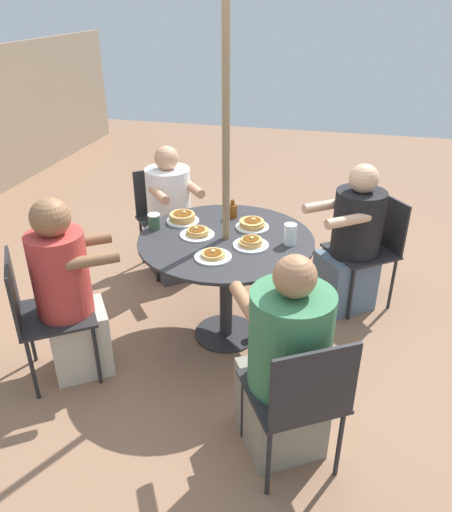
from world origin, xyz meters
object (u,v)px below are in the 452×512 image
pancake_plate_b (251,243)px  coffee_cup (154,222)px  patio_table (226,256)px  pancake_plate_c (213,255)px  patio_chair_west (300,394)px  syrup_bottle (233,210)px  diner_north (352,245)px  patio_chair_east (164,212)px  pancake_plate_a (252,224)px  pancake_plate_e (182,218)px  diner_west (286,367)px  diner_east (171,219)px  patio_chair_south (41,310)px  drinking_glass_a (290,234)px  patio_chair_north (371,243)px  diner_south (69,297)px  pancake_plate_d (197,233)px

pancake_plate_b → coffee_cup: 0.67m
patio_table → pancake_plate_c: (-0.28, 0.01, 0.15)m
patio_chair_west → syrup_bottle: (1.33, 0.63, 0.32)m
diner_north → patio_chair_east: (0.29, 1.56, -0.02)m
pancake_plate_a → pancake_plate_c: size_ratio=1.00×
pancake_plate_e → syrup_bottle: (0.15, -0.31, 0.02)m
patio_chair_east → diner_west: bearing=85.5°
patio_table → pancake_plate_b: bearing=-112.9°
pancake_plate_a → pancake_plate_b: bearing=-170.6°
coffee_cup → diner_east: bearing=12.0°
patio_chair_east → pancake_plate_e: (-0.71, -0.41, 0.29)m
patio_table → pancake_plate_e: pancake_plate_e is taller
diner_north → diner_east: 1.46m
diner_north → pancake_plate_e: size_ratio=5.02×
pancake_plate_b → pancake_plate_e: (0.25, 0.52, 0.01)m
patio_chair_south → drinking_glass_a: size_ratio=6.40×
diner_east → drinking_glass_a: (-0.74, -1.05, 0.33)m
patio_chair_north → drinking_glass_a: (-0.68, 0.53, 0.33)m
syrup_bottle → diner_south: bearing=138.8°
pancake_plate_c → pancake_plate_d: 0.32m
pancake_plate_b → coffee_cup: size_ratio=2.15×
patio_table → patio_chair_north: patio_chair_north is taller
diner_south → diner_west: size_ratio=1.02×
diner_west → pancake_plate_b: size_ratio=5.15×
pancake_plate_a → drinking_glass_a: drinking_glass_a is taller
pancake_plate_e → patio_table: bearing=-117.0°
patio_chair_north → pancake_plate_c: (-0.97, 0.95, 0.28)m
patio_table → patio_chair_west: 1.18m
drinking_glass_a → patio_chair_west: bearing=-169.2°
patio_table → pancake_plate_a: bearing=-34.6°
diner_east → coffee_cup: bearing=61.5°
patio_table → diner_north: size_ratio=1.01×
diner_west → pancake_plate_b: diner_west is taller
syrup_bottle → diner_north: bearing=-72.4°
diner_east → pancake_plate_c: (-1.03, -0.64, 0.27)m
diner_east → patio_chair_south: bearing=37.1°
patio_chair_east → pancake_plate_d: 1.10m
patio_chair_west → pancake_plate_c: 0.99m
diner_west → syrup_bottle: size_ratio=8.79×
diner_west → pancake_plate_e: (1.03, 0.86, 0.27)m
patio_chair_south → diner_south: 0.17m
diner_east → pancake_plate_c: 1.25m
pancake_plate_d → patio_chair_south: bearing=130.3°
diner_south → drinking_glass_a: (0.58, -1.23, 0.28)m
diner_east → patio_chair_east: bearing=-90.0°
syrup_bottle → patio_chair_south: bearing=137.1°
patio_table → pancake_plate_d: 0.24m
patio_chair_south → pancake_plate_e: patio_chair_south is taller
diner_south → pancake_plate_a: diner_south is taller
patio_table → patio_chair_north: bearing=-53.3°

